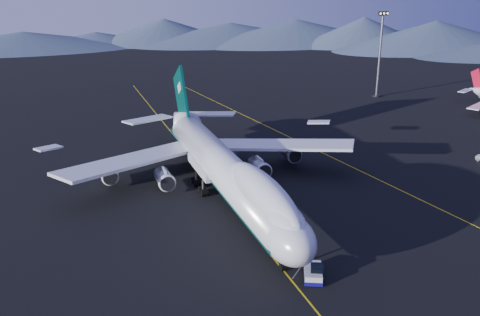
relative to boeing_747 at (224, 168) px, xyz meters
name	(u,v)px	position (x,y,z in m)	size (l,w,h in m)	color
ground	(225,198)	(0.00, -0.03, -5.81)	(500.00, 500.00, 0.00)	black
taxiway_line_main	(225,198)	(0.00, -0.03, -5.80)	(0.25, 220.00, 0.01)	gold
taxiway_line_side	(343,163)	(30.00, 9.97, -5.80)	(0.25, 200.00, 0.01)	gold
boeing_747	(224,168)	(0.00, 0.00, 0.00)	(59.62, 72.43, 19.37)	silver
pushback_tug	(313,273)	(3.00, -29.53, -5.16)	(4.17, 5.37, 2.09)	silver
floodlight_mast	(380,54)	(73.57, 64.62, 8.09)	(3.39, 2.54, 27.44)	black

